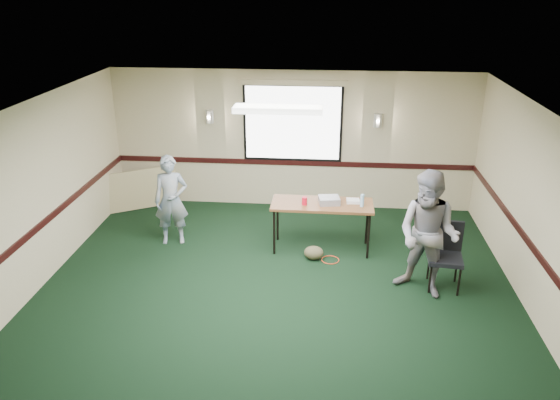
# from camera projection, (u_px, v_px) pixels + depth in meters

# --- Properties ---
(ground) EXTENTS (8.00, 8.00, 0.00)m
(ground) POSITION_uv_depth(u_px,v_px,m) (271.00, 318.00, 7.39)
(ground) COLOR black
(ground) RESTS_ON ground
(room_shell) EXTENTS (8.00, 8.02, 8.00)m
(room_shell) POSITION_uv_depth(u_px,v_px,m) (285.00, 159.00, 8.75)
(room_shell) COLOR #C9BA91
(room_shell) RESTS_ON ground
(folding_table) EXTENTS (1.68, 0.68, 0.83)m
(folding_table) POSITION_uv_depth(u_px,v_px,m) (322.00, 207.00, 8.99)
(folding_table) COLOR #563718
(folding_table) RESTS_ON ground
(projector) EXTENTS (0.37, 0.33, 0.11)m
(projector) POSITION_uv_depth(u_px,v_px,m) (329.00, 200.00, 8.94)
(projector) COLOR gray
(projector) RESTS_ON folding_table
(game_console) EXTENTS (0.22, 0.18, 0.05)m
(game_console) POSITION_uv_depth(u_px,v_px,m) (353.00, 201.00, 8.99)
(game_console) COLOR silver
(game_console) RESTS_ON folding_table
(red_cup) EXTENTS (0.09, 0.09, 0.13)m
(red_cup) POSITION_uv_depth(u_px,v_px,m) (305.00, 201.00, 8.89)
(red_cup) COLOR red
(red_cup) RESTS_ON folding_table
(water_bottle) EXTENTS (0.06, 0.06, 0.21)m
(water_bottle) POSITION_uv_depth(u_px,v_px,m) (362.00, 201.00, 8.80)
(water_bottle) COLOR #91C7ED
(water_bottle) RESTS_ON folding_table
(duffel_bag) EXTENTS (0.36, 0.30, 0.23)m
(duffel_bag) POSITION_uv_depth(u_px,v_px,m) (314.00, 253.00, 8.90)
(duffel_bag) COLOR #4E492C
(duffel_bag) RESTS_ON ground
(cable_coil) EXTENTS (0.37, 0.37, 0.01)m
(cable_coil) POSITION_uv_depth(u_px,v_px,m) (330.00, 260.00, 8.90)
(cable_coil) COLOR red
(cable_coil) RESTS_ON ground
(folded_table) EXTENTS (1.40, 0.95, 0.77)m
(folded_table) POSITION_uv_depth(u_px,v_px,m) (140.00, 189.00, 10.82)
(folded_table) COLOR tan
(folded_table) RESTS_ON ground
(conference_chair) EXTENTS (0.53, 0.55, 0.98)m
(conference_chair) POSITION_uv_depth(u_px,v_px,m) (446.00, 249.00, 8.01)
(conference_chair) COLOR black
(conference_chair) RESTS_ON ground
(person_left) EXTENTS (0.63, 0.48, 1.56)m
(person_left) POSITION_uv_depth(u_px,v_px,m) (171.00, 200.00, 9.24)
(person_left) COLOR #446697
(person_left) RESTS_ON ground
(person_right) EXTENTS (1.14, 1.07, 1.86)m
(person_right) POSITION_uv_depth(u_px,v_px,m) (428.00, 235.00, 7.64)
(person_right) COLOR #7487B5
(person_right) RESTS_ON ground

